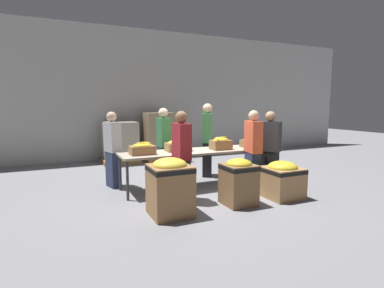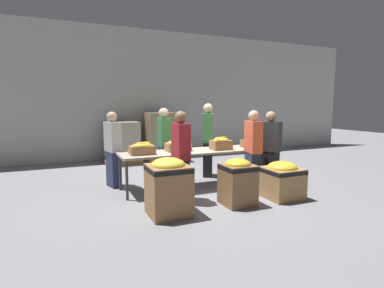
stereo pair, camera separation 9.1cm
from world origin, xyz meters
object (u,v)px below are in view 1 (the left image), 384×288
Objects in this scene: banana_box_3 at (252,142)px; volunteer_1 at (253,151)px; sorting_table at (200,152)px; volunteer_2 at (207,140)px; banana_box_0 at (142,149)px; volunteer_3 at (182,157)px; pallet_stack_1 at (120,143)px; donation_bin_1 at (239,180)px; donation_bin_0 at (170,185)px; banana_box_1 at (178,145)px; volunteer_4 at (270,149)px; donation_bin_2 at (282,178)px; volunteer_0 at (113,150)px; pallet_stack_0 at (159,137)px; banana_box_2 at (221,143)px; volunteer_5 at (164,145)px.

volunteer_1 is (-0.39, -0.58, -0.08)m from banana_box_3.
sorting_table is 0.94m from volunteer_2.
banana_box_0 is 2.15m from volunteer_1.
volunteer_3 is 1.32× the size of pallet_stack_1.
volunteer_2 is at bearing 77.56° from donation_bin_1.
pallet_stack_1 is at bearing 88.70° from donation_bin_0.
sorting_table is at bearing -10.45° from banana_box_1.
volunteer_4 is (1.30, -0.59, 0.06)m from sorting_table.
pallet_stack_1 is at bearing 3.77° from volunteer_4.
donation_bin_2 is at bearing -29.70° from banana_box_0.
volunteer_3 is at bearing 18.69° from volunteer_0.
banana_box_1 reaches higher than donation_bin_0.
volunteer_2 is at bearing 23.85° from banana_box_0.
volunteer_4 reaches higher than pallet_stack_1.
volunteer_4 is at bearing 30.90° from donation_bin_1.
volunteer_2 is 2.41m from pallet_stack_0.
volunteer_4 is at bearing -21.03° from banana_box_1.
volunteer_3 is 3.98m from pallet_stack_1.
banana_box_2 is 1.33m from volunteer_3.
donation_bin_1 is at bearing -124.19° from volunteer_3.
banana_box_1 is at bearing 8.38° from banana_box_0.
volunteer_5 is (-1.82, 1.36, 0.03)m from volunteer_4.
banana_box_0 is 3.27m from pallet_stack_1.
banana_box_3 is at bearing 61.21° from volunteer_0.
donation_bin_2 is (1.55, -2.08, -0.45)m from volunteer_5.
volunteer_0 is at bearing 131.37° from donation_bin_1.
volunteer_5 is (-1.07, 0.03, -0.05)m from volunteer_2.
banana_box_1 is 0.32× the size of volunteer_0.
banana_box_0 is 0.77m from banana_box_1.
banana_box_1 is at bearing 169.55° from sorting_table.
banana_box_0 is at bearing 49.86° from volunteer_4.
banana_box_3 is 0.32× the size of volunteer_4.
banana_box_1 is 0.63× the size of donation_bin_1.
volunteer_2 reaches higher than donation_bin_2.
volunteer_1 is at bearing 46.11° from volunteer_5.
banana_box_2 is 0.26× the size of volunteer_3.
sorting_table is at bearing 128.19° from donation_bin_2.
volunteer_5 reaches higher than banana_box_1.
volunteer_5 reaches higher than pallet_stack_1.
volunteer_5 is 2.43m from pallet_stack_0.
donation_bin_1 is (1.74, -1.97, -0.35)m from volunteer_0.
volunteer_1 is 2.12m from donation_bin_0.
donation_bin_1 is 4.67m from pallet_stack_1.
sorting_table is 1.70m from donation_bin_2.
pallet_stack_1 is at bearing 174.88° from pallet_stack_0.
volunteer_2 reaches higher than pallet_stack_0.
banana_box_2 is 3.22m from pallet_stack_0.
volunteer_2 is at bearing 77.33° from volunteer_0.
pallet_stack_1 is (-1.15, 0.10, -0.13)m from pallet_stack_0.
sorting_table is 2.12× the size of volunteer_0.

